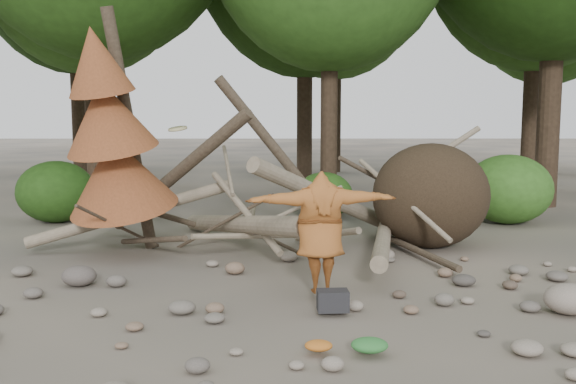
{
  "coord_description": "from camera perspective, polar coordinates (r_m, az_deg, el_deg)",
  "views": [
    {
      "loc": [
        -0.12,
        -7.66,
        2.51
      ],
      "look_at": [
        -0.1,
        1.5,
        1.4
      ],
      "focal_mm": 40.0,
      "sensor_mm": 36.0,
      "label": 1
    }
  ],
  "objects": [
    {
      "name": "ground",
      "position": [
        8.06,
        0.73,
        -11.23
      ],
      "size": [
        120.0,
        120.0,
        0.0
      ],
      "primitive_type": "plane",
      "color": "#514C44",
      "rests_on": "ground"
    },
    {
      "name": "deadfall_pile",
      "position": [
        12.19,
        9.96,
        -0.54
      ],
      "size": [
        8.55,
        5.24,
        3.3
      ],
      "color": "#332619",
      "rests_on": "ground"
    },
    {
      "name": "dead_conifer",
      "position": [
        11.44,
        -15.39,
        4.66
      ],
      "size": [
        2.06,
        2.16,
        4.35
      ],
      "color": "#4C3F30",
      "rests_on": "ground"
    },
    {
      "name": "bush_left",
      "position": [
        15.9,
        -19.93,
        0.03
      ],
      "size": [
        1.8,
        1.8,
        1.44
      ],
      "primitive_type": "ellipsoid",
      "color": "#224713",
      "rests_on": "ground"
    },
    {
      "name": "bush_mid",
      "position": [
        15.61,
        3.22,
        -0.28
      ],
      "size": [
        1.4,
        1.4,
        1.12
      ],
      "primitive_type": "ellipsoid",
      "color": "#2C5A1A",
      "rests_on": "ground"
    },
    {
      "name": "bush_right",
      "position": [
        15.62,
        18.98,
        0.25
      ],
      "size": [
        2.0,
        2.0,
        1.6
      ],
      "primitive_type": "ellipsoid",
      "color": "#376B21",
      "rests_on": "ground"
    },
    {
      "name": "frisbee_thrower",
      "position": [
        8.76,
        2.9,
        -3.56
      ],
      "size": [
        3.19,
        0.94,
        2.28
      ],
      "color": "#995422",
      "rests_on": "ground"
    },
    {
      "name": "backpack",
      "position": [
        8.19,
        4.0,
        -10.0
      ],
      "size": [
        0.4,
        0.28,
        0.26
      ],
      "primitive_type": "cube",
      "rotation": [
        0.0,
        0.0,
        0.06
      ],
      "color": "black",
      "rests_on": "ground"
    },
    {
      "name": "cloth_green",
      "position": [
        6.93,
        7.26,
        -13.73
      ],
      "size": [
        0.39,
        0.32,
        0.15
      ],
      "primitive_type": "ellipsoid",
      "color": "#2D7131",
      "rests_on": "ground"
    },
    {
      "name": "cloth_orange",
      "position": [
        6.93,
        2.73,
        -13.87
      ],
      "size": [
        0.29,
        0.24,
        0.11
      ],
      "primitive_type": "ellipsoid",
      "color": "#B6621F",
      "rests_on": "ground"
    },
    {
      "name": "boulder_mid_right",
      "position": [
        8.94,
        23.78,
        -8.7
      ],
      "size": [
        0.65,
        0.58,
        0.39
      ],
      "primitive_type": "ellipsoid",
      "color": "gray",
      "rests_on": "ground"
    },
    {
      "name": "boulder_mid_left",
      "position": [
        9.99,
        -18.08,
        -7.1
      ],
      "size": [
        0.5,
        0.45,
        0.3
      ],
      "primitive_type": "ellipsoid",
      "color": "#59504B",
      "rests_on": "ground"
    }
  ]
}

